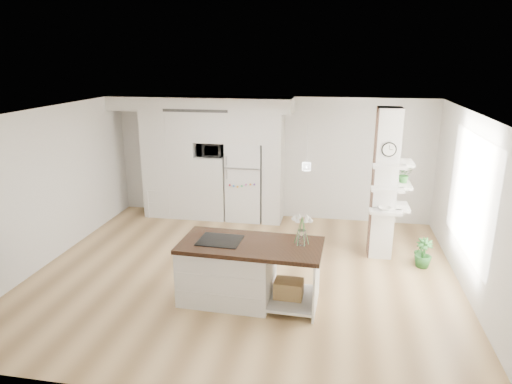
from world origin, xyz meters
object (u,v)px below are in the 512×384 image
(refrigerator, at_px, (245,181))
(floor_plant_a, at_px, (421,251))
(kitchen_island, at_px, (235,270))
(bookshelf, at_px, (162,204))

(refrigerator, distance_m, floor_plant_a, 3.95)
(kitchen_island, relative_size, bookshelf, 3.23)
(refrigerator, height_order, bookshelf, refrigerator)
(kitchen_island, xyz_separation_m, bookshelf, (-2.47, 3.33, -0.20))
(floor_plant_a, bearing_deg, refrigerator, 154.75)
(bookshelf, bearing_deg, refrigerator, 1.05)
(refrigerator, distance_m, bookshelf, 2.00)
(refrigerator, relative_size, bookshelf, 2.70)
(refrigerator, bearing_deg, kitchen_island, -80.83)
(bookshelf, distance_m, floor_plant_a, 5.63)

